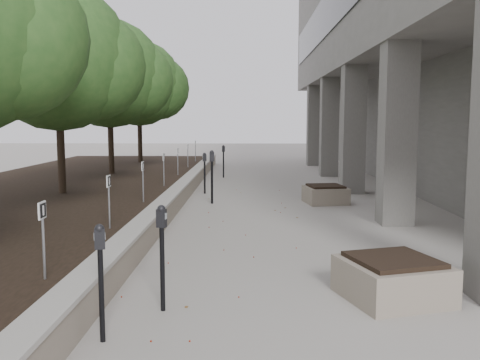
# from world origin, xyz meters

# --- Properties ---
(ground) EXTENTS (90.00, 90.00, 0.00)m
(ground) POSITION_xyz_m (0.00, 0.00, 0.00)
(ground) COLOR gray
(ground) RESTS_ON ground
(retaining_wall) EXTENTS (0.39, 26.00, 0.50)m
(retaining_wall) POSITION_xyz_m (-1.82, 9.00, 0.25)
(retaining_wall) COLOR gray
(retaining_wall) RESTS_ON ground
(planting_bed) EXTENTS (7.00, 26.00, 0.40)m
(planting_bed) POSITION_xyz_m (-5.50, 9.00, 0.20)
(planting_bed) COLOR black
(planting_bed) RESTS_ON ground
(crabapple_tree_3) EXTENTS (4.60, 4.00, 5.44)m
(crabapple_tree_3) POSITION_xyz_m (-4.80, 8.00, 3.12)
(crabapple_tree_3) COLOR #29531F
(crabapple_tree_3) RESTS_ON planting_bed
(crabapple_tree_4) EXTENTS (4.60, 4.00, 5.44)m
(crabapple_tree_4) POSITION_xyz_m (-4.80, 13.00, 3.12)
(crabapple_tree_4) COLOR #29531F
(crabapple_tree_4) RESTS_ON planting_bed
(crabapple_tree_5) EXTENTS (4.60, 4.00, 5.44)m
(crabapple_tree_5) POSITION_xyz_m (-4.80, 18.00, 3.12)
(crabapple_tree_5) COLOR #29531F
(crabapple_tree_5) RESTS_ON planting_bed
(parking_sign_2) EXTENTS (0.04, 0.22, 0.96)m
(parking_sign_2) POSITION_xyz_m (-2.35, 0.50, 0.88)
(parking_sign_2) COLOR black
(parking_sign_2) RESTS_ON planting_bed
(parking_sign_3) EXTENTS (0.04, 0.22, 0.96)m
(parking_sign_3) POSITION_xyz_m (-2.35, 3.50, 0.88)
(parking_sign_3) COLOR black
(parking_sign_3) RESTS_ON planting_bed
(parking_sign_4) EXTENTS (0.04, 0.22, 0.96)m
(parking_sign_4) POSITION_xyz_m (-2.35, 6.50, 0.88)
(parking_sign_4) COLOR black
(parking_sign_4) RESTS_ON planting_bed
(parking_sign_5) EXTENTS (0.04, 0.22, 0.96)m
(parking_sign_5) POSITION_xyz_m (-2.35, 9.50, 0.88)
(parking_sign_5) COLOR black
(parking_sign_5) RESTS_ON planting_bed
(parking_sign_6) EXTENTS (0.04, 0.22, 0.96)m
(parking_sign_6) POSITION_xyz_m (-2.35, 12.50, 0.88)
(parking_sign_6) COLOR black
(parking_sign_6) RESTS_ON planting_bed
(parking_sign_7) EXTENTS (0.04, 0.22, 0.96)m
(parking_sign_7) POSITION_xyz_m (-2.35, 15.50, 0.88)
(parking_sign_7) COLOR black
(parking_sign_7) RESTS_ON planting_bed
(parking_sign_8) EXTENTS (0.04, 0.22, 0.96)m
(parking_sign_8) POSITION_xyz_m (-2.35, 18.50, 0.88)
(parking_sign_8) COLOR black
(parking_sign_8) RESTS_ON planting_bed
(parking_meter_1) EXTENTS (0.14, 0.12, 1.27)m
(parking_meter_1) POSITION_xyz_m (-1.40, -0.39, 0.63)
(parking_meter_1) COLOR black
(parking_meter_1) RESTS_ON ground
(parking_meter_2) EXTENTS (0.15, 0.12, 1.32)m
(parking_meter_2) POSITION_xyz_m (-0.91, 0.53, 0.66)
(parking_meter_2) COLOR black
(parking_meter_2) RESTS_ON ground
(parking_meter_3) EXTENTS (0.16, 0.12, 1.49)m
(parking_meter_3) POSITION_xyz_m (-0.90, 8.78, 0.74)
(parking_meter_3) COLOR black
(parking_meter_3) RESTS_ON ground
(parking_meter_4) EXTENTS (0.15, 0.13, 1.29)m
(parking_meter_4) POSITION_xyz_m (-1.27, 10.74, 0.65)
(parking_meter_4) COLOR black
(parking_meter_4) RESTS_ON ground
(parking_meter_5) EXTENTS (0.15, 0.12, 1.31)m
(parking_meter_5) POSITION_xyz_m (-0.90, 15.29, 0.65)
(parking_meter_5) COLOR black
(parking_meter_5) RESTS_ON ground
(planter_front) EXTENTS (1.50, 1.50, 0.56)m
(planter_front) POSITION_xyz_m (2.02, 1.00, 0.28)
(planter_front) COLOR gray
(planter_front) RESTS_ON ground
(planter_back) EXTENTS (1.25, 1.25, 0.51)m
(planter_back) POSITION_xyz_m (2.27, 8.92, 0.25)
(planter_back) COLOR gray
(planter_back) RESTS_ON ground
(berry_scatter) EXTENTS (3.30, 14.10, 0.02)m
(berry_scatter) POSITION_xyz_m (-0.10, 5.00, 0.01)
(berry_scatter) COLOR maroon
(berry_scatter) RESTS_ON ground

